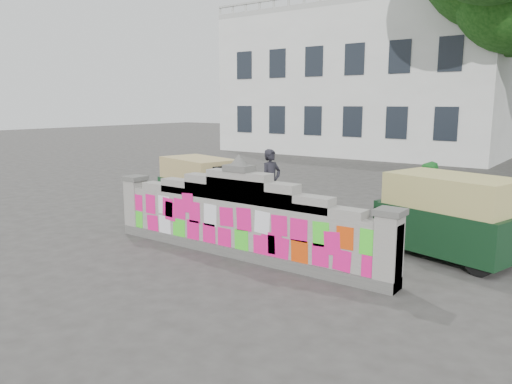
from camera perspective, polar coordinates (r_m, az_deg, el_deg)
ground at (r=9.87m, az=-1.90°, el=-7.33°), size 100.00×100.00×0.00m
parapet_wall at (r=9.67m, az=-1.94°, el=-3.09°), size 6.48×0.44×2.01m
building at (r=32.07m, az=13.06°, el=11.75°), size 16.00×10.00×8.90m
cyclist_bike at (r=12.42m, az=1.71°, el=-1.43°), size 1.89×1.01×0.94m
cyclist_rider at (r=12.36m, az=1.72°, el=0.06°), size 0.50×0.65×1.60m
pedestrian at (r=11.47m, az=19.02°, el=-0.99°), size 0.97×1.04×1.72m
rickshaw_left at (r=13.65m, az=-6.40°, el=0.85°), size 2.78×1.78×1.49m
rickshaw_right at (r=10.32m, az=20.98°, el=-2.44°), size 3.00×1.97×1.61m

